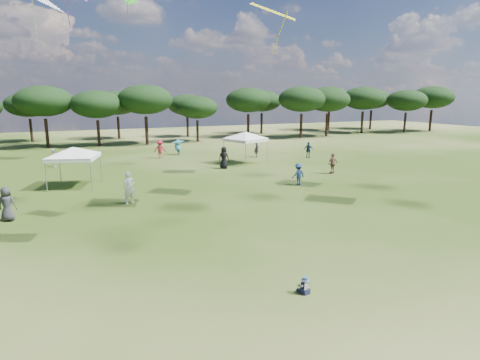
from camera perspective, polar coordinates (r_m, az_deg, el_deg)
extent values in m
plane|color=#344B16|center=(12.05, 14.72, -19.64)|extent=(140.00, 140.00, 0.00)
cylinder|color=black|center=(53.91, -25.77, 6.01)|extent=(0.40, 0.40, 3.46)
ellipsoid|color=black|center=(53.73, -26.14, 10.05)|extent=(6.73, 6.73, 3.63)
cylinder|color=black|center=(52.88, -19.47, 6.29)|extent=(0.37, 0.37, 3.21)
ellipsoid|color=black|center=(52.68, -19.74, 10.10)|extent=(6.24, 6.24, 3.36)
cylinder|color=black|center=(53.18, -13.13, 6.87)|extent=(0.41, 0.41, 3.56)
ellipsoid|color=black|center=(53.00, -13.34, 11.09)|extent=(6.91, 6.91, 3.73)
cylinder|color=black|center=(55.24, -6.06, 6.94)|extent=(0.33, 0.33, 2.88)
ellipsoid|color=black|center=(55.06, -6.13, 10.23)|extent=(5.60, 5.60, 3.02)
cylinder|color=black|center=(60.71, 1.18, 7.72)|extent=(0.39, 0.39, 3.44)
ellipsoid|color=black|center=(60.54, 1.19, 11.30)|extent=(6.69, 6.69, 3.60)
cylinder|color=black|center=(60.54, 8.67, 7.62)|extent=(0.40, 0.40, 3.53)
ellipsoid|color=black|center=(60.38, 8.79, 11.30)|extent=(6.86, 6.86, 3.70)
cylinder|color=black|center=(63.62, 12.22, 7.66)|extent=(0.40, 0.40, 3.47)
ellipsoid|color=black|center=(63.46, 12.37, 11.10)|extent=(6.74, 6.74, 3.63)
cylinder|color=black|center=(70.49, 16.97, 7.86)|extent=(0.41, 0.41, 3.57)
ellipsoid|color=black|center=(70.35, 17.17, 11.05)|extent=(6.94, 6.94, 3.74)
cylinder|color=black|center=(73.68, 22.40, 7.55)|extent=(0.38, 0.38, 3.35)
ellipsoid|color=black|center=(73.54, 22.63, 10.41)|extent=(6.51, 6.51, 3.51)
cylinder|color=black|center=(78.80, 25.47, 7.64)|extent=(0.42, 0.42, 3.66)
ellipsoid|color=black|center=(78.68, 25.73, 10.55)|extent=(7.10, 7.10, 3.83)
cylinder|color=black|center=(61.50, -27.56, 6.28)|extent=(0.36, 0.36, 3.11)
ellipsoid|color=black|center=(61.33, -27.88, 9.46)|extent=(6.05, 6.05, 3.26)
cylinder|color=black|center=(61.04, -16.88, 7.12)|extent=(0.37, 0.37, 3.20)
ellipsoid|color=black|center=(60.88, -17.09, 10.42)|extent=(6.21, 6.21, 3.35)
cylinder|color=black|center=(61.93, -7.46, 7.50)|extent=(0.34, 0.34, 2.99)
ellipsoid|color=black|center=(61.77, -7.54, 10.55)|extent=(5.81, 5.81, 3.13)
cylinder|color=black|center=(67.03, 3.08, 8.06)|extent=(0.38, 0.38, 3.31)
ellipsoid|color=black|center=(66.87, 3.12, 11.17)|extent=(6.43, 6.43, 3.47)
cylinder|color=black|center=(74.51, 12.48, 8.31)|extent=(0.42, 0.42, 3.64)
ellipsoid|color=black|center=(74.38, 12.62, 11.39)|extent=(7.06, 7.06, 3.81)
cylinder|color=black|center=(79.76, 18.08, 8.17)|extent=(0.40, 0.40, 3.46)
ellipsoid|color=black|center=(79.63, 18.26, 10.90)|extent=(6.72, 6.72, 3.62)
cylinder|color=gray|center=(29.09, -25.88, 0.49)|extent=(0.06, 0.06, 2.10)
cylinder|color=gray|center=(28.27, -20.42, 0.65)|extent=(0.06, 0.06, 2.10)
cylinder|color=gray|center=(31.75, -24.23, 1.52)|extent=(0.06, 0.06, 2.10)
cylinder|color=gray|center=(31.00, -19.20, 1.68)|extent=(0.06, 0.06, 2.10)
cube|color=white|center=(29.84, -22.59, 2.99)|extent=(3.77, 3.77, 0.25)
pyramid|color=white|center=(29.74, -22.70, 4.37)|extent=(5.86, 5.86, 0.60)
cylinder|color=gray|center=(35.23, 0.79, 3.65)|extent=(0.06, 0.06, 2.26)
cylinder|color=gray|center=(37.29, 3.91, 4.09)|extent=(0.06, 0.06, 2.26)
cylinder|color=gray|center=(37.29, -2.31, 4.11)|extent=(0.06, 0.06, 2.26)
cylinder|color=gray|center=(39.23, 0.80, 4.51)|extent=(0.06, 0.06, 2.26)
cube|color=white|center=(37.10, 0.80, 5.76)|extent=(3.87, 3.87, 0.25)
pyramid|color=white|center=(37.03, 0.80, 6.87)|extent=(5.76, 5.76, 0.60)
cube|color=#161A33|center=(13.48, 9.24, -15.32)|extent=(0.28, 0.28, 0.18)
cube|color=#161A33|center=(13.56, 8.45, -15.32)|extent=(0.12, 0.23, 0.10)
cube|color=#161A33|center=(13.66, 8.97, -15.12)|extent=(0.12, 0.23, 0.10)
cube|color=white|center=(13.39, 9.27, -14.55)|extent=(0.25, 0.20, 0.24)
cylinder|color=white|center=(13.34, 8.59, -14.63)|extent=(0.12, 0.24, 0.15)
cylinder|color=white|center=(13.53, 9.54, -14.28)|extent=(0.12, 0.24, 0.15)
sphere|color=#E0B293|center=(13.32, 9.29, -13.93)|extent=(0.16, 0.16, 0.16)
cone|color=#416799|center=(13.30, 9.30, -13.78)|extent=(0.27, 0.27, 0.03)
cylinder|color=#416799|center=(13.29, 9.30, -13.63)|extent=(0.18, 0.18, 0.07)
imported|color=#29282C|center=(41.07, 2.39, 4.60)|extent=(0.67, 0.82, 1.93)
imported|color=brown|center=(33.22, 13.05, 2.32)|extent=(1.03, 0.55, 1.68)
imported|color=#303035|center=(23.35, -30.24, -2.96)|extent=(1.00, 0.84, 1.75)
imported|color=#162B4D|center=(41.00, 9.71, 4.23)|extent=(0.97, 0.97, 1.65)
imported|color=silver|center=(24.20, -15.48, -1.05)|extent=(0.81, 0.65, 1.93)
imported|color=#2A6B7F|center=(43.29, -8.85, 4.73)|extent=(2.14, 1.60, 1.75)
imported|color=black|center=(34.64, -2.31, 3.20)|extent=(1.09, 1.07, 1.90)
imported|color=navy|center=(28.48, 8.29, 0.81)|extent=(1.08, 0.71, 1.56)
imported|color=maroon|center=(41.10, -11.31, 4.31)|extent=(1.33, 1.00, 1.82)
imported|color=white|center=(38.95, -25.02, 2.83)|extent=(0.69, 0.84, 1.60)
plane|color=yellow|center=(21.68, 4.72, 22.78)|extent=(3.16, 2.92, 1.34)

